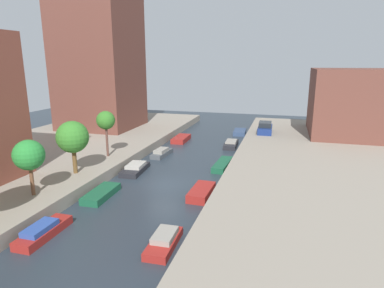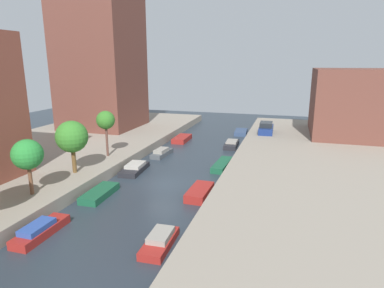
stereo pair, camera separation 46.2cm
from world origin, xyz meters
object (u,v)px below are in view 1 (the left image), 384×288
object	(u,v)px
moored_boat_right_1	(164,241)
moored_boat_right_4	(231,144)
street_tree_2	(29,155)
low_block_right	(351,102)
street_tree_4	(106,121)
moored_boat_right_2	(201,192)
parked_car	(265,128)
moored_boat_left_4	(162,153)
moored_boat_left_5	(181,139)
moored_boat_right_5	(240,132)
moored_boat_right_3	(223,165)
apartment_tower_far	(97,31)
moored_boat_left_2	(101,194)
moored_boat_left_1	(43,231)
moored_boat_left_3	(135,169)
street_tree_3	(73,137)

from	to	relation	value
moored_boat_right_1	moored_boat_right_4	size ratio (longest dim) A/B	0.84
street_tree_2	low_block_right	bearing A→B (deg)	48.36
low_block_right	street_tree_4	size ratio (longest dim) A/B	2.53
moored_boat_right_2	parked_car	bearing A→B (deg)	80.61
street_tree_4	moored_boat_left_4	distance (m)	7.60
street_tree_4	moored_boat_left_4	bearing A→B (deg)	50.50
parked_car	moored_boat_left_4	bearing A→B (deg)	-133.65
moored_boat_left_4	moored_boat_left_5	size ratio (longest dim) A/B	0.94
moored_boat_left_5	moored_boat_right_5	world-z (taller)	moored_boat_left_5
moored_boat_left_5	moored_boat_right_3	xyz separation A→B (m)	(7.46, -9.58, -0.04)
street_tree_4	moored_boat_right_5	distance (m)	22.26
apartment_tower_far	moored_boat_left_2	distance (m)	28.36
street_tree_2	moored_boat_right_4	bearing A→B (deg)	63.20
moored_boat_left_1	moored_boat_right_1	world-z (taller)	moored_boat_left_1
street_tree_2	moored_boat_right_3	bearing A→B (deg)	48.95
low_block_right	moored_boat_left_1	distance (m)	38.90
apartment_tower_far	moored_boat_right_1	distance (m)	35.92
moored_boat_right_3	moored_boat_left_5	bearing A→B (deg)	127.90
moored_boat_right_2	moored_boat_right_4	world-z (taller)	moored_boat_right_4
moored_boat_left_2	moored_boat_right_1	xyz separation A→B (m)	(7.29, -5.35, 0.06)
apartment_tower_far	moored_boat_right_4	distance (m)	24.27
apartment_tower_far	moored_boat_left_5	bearing A→B (deg)	-7.39
street_tree_2	parked_car	size ratio (longest dim) A/B	0.93
moored_boat_right_4	apartment_tower_far	bearing A→B (deg)	171.92
street_tree_4	moored_boat_right_3	distance (m)	12.48
low_block_right	moored_boat_left_1	xyz separation A→B (m)	(-21.87, -31.80, -4.88)
parked_car	moored_boat_right_4	bearing A→B (deg)	-127.23
street_tree_4	moored_boat_right_5	size ratio (longest dim) A/B	1.20
moored_boat_left_3	moored_boat_left_4	size ratio (longest dim) A/B	1.10
moored_boat_left_4	moored_boat_right_2	size ratio (longest dim) A/B	1.06
moored_boat_right_2	street_tree_4	bearing A→B (deg)	155.44
street_tree_3	moored_boat_left_1	xyz separation A→B (m)	(3.46, -8.34, -3.79)
apartment_tower_far	moored_boat_right_2	distance (m)	30.84
low_block_right	moored_boat_left_1	size ratio (longest dim) A/B	2.94
moored_boat_right_3	moored_boat_right_5	world-z (taller)	moored_boat_right_3
moored_boat_right_1	moored_boat_right_2	distance (m)	7.69
street_tree_3	moored_boat_right_3	distance (m)	14.49
street_tree_2	street_tree_4	world-z (taller)	street_tree_4
moored_boat_right_4	moored_boat_left_5	bearing A→B (deg)	170.67
moored_boat_left_1	moored_boat_right_1	xyz separation A→B (m)	(7.44, 1.01, -0.03)
moored_boat_left_4	moored_boat_right_4	size ratio (longest dim) A/B	0.92
moored_boat_left_2	moored_boat_left_3	xyz separation A→B (m)	(-0.08, 6.33, 0.05)
apartment_tower_far	parked_car	distance (m)	26.71
moored_boat_right_5	moored_boat_left_3	bearing A→B (deg)	-110.12
street_tree_3	moored_boat_right_1	bearing A→B (deg)	-33.92
apartment_tower_far	moored_boat_left_2	xyz separation A→B (m)	(12.29, -21.26, -14.18)
street_tree_2	street_tree_3	xyz separation A→B (m)	(0.00, 5.03, 0.19)
street_tree_2	moored_boat_right_1	bearing A→B (deg)	-11.92
low_block_right	moored_boat_left_4	distance (m)	25.56
moored_boat_left_4	low_block_right	bearing A→B (deg)	31.68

